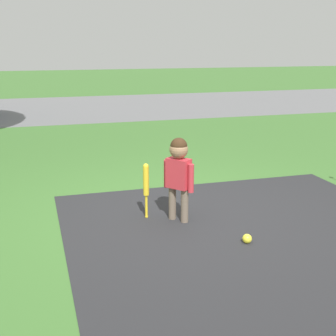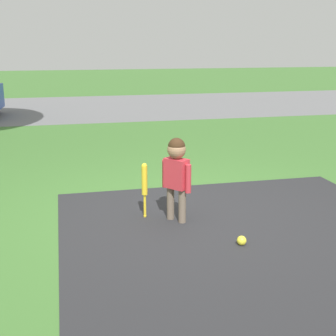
{
  "view_description": "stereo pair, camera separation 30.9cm",
  "coord_description": "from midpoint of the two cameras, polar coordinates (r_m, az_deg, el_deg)",
  "views": [
    {
      "loc": [
        -1.59,
        -4.79,
        1.88
      ],
      "look_at": [
        -0.12,
        0.18,
        0.49
      ],
      "focal_mm": 50.0,
      "sensor_mm": 36.0,
      "label": 1
    },
    {
      "loc": [
        -1.29,
        -4.87,
        1.88
      ],
      "look_at": [
        -0.12,
        0.18,
        0.49
      ],
      "focal_mm": 50.0,
      "sensor_mm": 36.0,
      "label": 2
    }
  ],
  "objects": [
    {
      "name": "ground_plane",
      "position": [
        5.38,
        3.37,
        -5.5
      ],
      "size": [
        60.0,
        60.0,
        0.0
      ],
      "primitive_type": "plane",
      "color": "#3D6B2D"
    },
    {
      "name": "street_strip",
      "position": [
        14.45,
        -7.25,
        7.42
      ],
      "size": [
        40.0,
        6.0,
        0.01
      ],
      "color": "slate",
      "rests_on": "ground"
    },
    {
      "name": "child",
      "position": [
        4.96,
        2.83,
        -0.0
      ],
      "size": [
        0.27,
        0.31,
        0.92
      ],
      "rotation": [
        0.0,
        0.0,
        -0.91
      ],
      "color": "#6B5B4C",
      "rests_on": "ground"
    },
    {
      "name": "baseball_bat",
      "position": [
        5.11,
        -1.15,
        -1.8
      ],
      "size": [
        0.06,
        0.06,
        0.62
      ],
      "color": "yellow",
      "rests_on": "ground"
    },
    {
      "name": "sports_ball",
      "position": [
        4.62,
        10.89,
        -8.7
      ],
      "size": [
        0.09,
        0.09,
        0.09
      ],
      "color": "yellow",
      "rests_on": "ground"
    }
  ]
}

